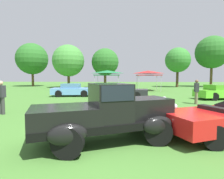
% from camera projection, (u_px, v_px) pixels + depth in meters
% --- Properties ---
extents(ground_plane, '(120.00, 120.00, 0.00)m').
position_uv_depth(ground_plane, '(89.00, 143.00, 5.11)').
color(ground_plane, '#42752D').
extents(feature_pickup_truck, '(4.30, 2.95, 1.70)m').
position_uv_depth(feature_pickup_truck, '(107.00, 113.00, 5.17)').
color(feature_pickup_truck, black).
rests_on(feature_pickup_truck, ground_plane).
extents(show_car_skyblue, '(4.08, 2.10, 1.22)m').
position_uv_depth(show_car_skyblue, '(72.00, 90.00, 17.35)').
color(show_car_skyblue, '#669EDB').
rests_on(show_car_skyblue, ground_plane).
extents(show_car_charcoal, '(4.70, 2.21, 1.22)m').
position_uv_depth(show_car_charcoal, '(121.00, 91.00, 15.81)').
color(show_car_charcoal, '#28282D').
rests_on(show_car_charcoal, ground_plane).
extents(show_car_lime, '(4.36, 2.69, 1.22)m').
position_uv_depth(show_car_lime, '(220.00, 92.00, 15.07)').
color(show_car_lime, '#60C62D').
rests_on(show_car_lime, ground_plane).
extents(spectator_near_truck, '(0.29, 0.43, 1.69)m').
position_uv_depth(spectator_near_truck, '(196.00, 91.00, 12.32)').
color(spectator_near_truck, '#7F7056').
rests_on(spectator_near_truck, ground_plane).
extents(spectator_between_cars, '(0.46, 0.36, 1.69)m').
position_uv_depth(spectator_between_cars, '(1.00, 96.00, 8.97)').
color(spectator_between_cars, '#383838').
rests_on(spectator_between_cars, ground_plane).
extents(canopy_tent_left_field, '(3.17, 3.17, 2.71)m').
position_uv_depth(canopy_tent_left_field, '(107.00, 73.00, 22.97)').
color(canopy_tent_left_field, '#B7B7BC').
rests_on(canopy_tent_left_field, ground_plane).
extents(canopy_tent_center_field, '(3.11, 3.11, 2.71)m').
position_uv_depth(canopy_tent_center_field, '(148.00, 73.00, 24.00)').
color(canopy_tent_center_field, '#B7B7BC').
rests_on(canopy_tent_center_field, ground_plane).
extents(treeline_far_left, '(6.02, 6.02, 8.36)m').
position_uv_depth(treeline_far_left, '(32.00, 59.00, 34.81)').
color(treeline_far_left, brown).
rests_on(treeline_far_left, ground_plane).
extents(treeline_mid_left, '(5.31, 5.31, 7.22)m').
position_uv_depth(treeline_mid_left, '(68.00, 61.00, 30.03)').
color(treeline_mid_left, brown).
rests_on(treeline_mid_left, ground_plane).
extents(treeline_center, '(4.57, 4.57, 6.66)m').
position_uv_depth(treeline_center, '(105.00, 62.00, 30.32)').
color(treeline_center, brown).
rests_on(treeline_center, ground_plane).
extents(treeline_mid_right, '(4.43, 4.43, 7.09)m').
position_uv_depth(treeline_mid_right, '(178.00, 60.00, 32.03)').
color(treeline_mid_right, '#47331E').
rests_on(treeline_mid_right, ground_plane).
extents(treeline_far_right, '(5.89, 5.89, 9.28)m').
position_uv_depth(treeline_far_right, '(212.00, 52.00, 32.61)').
color(treeline_far_right, brown).
rests_on(treeline_far_right, ground_plane).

